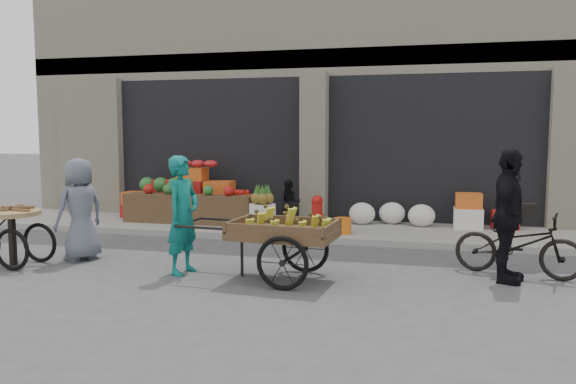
% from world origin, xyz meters
% --- Properties ---
extents(ground, '(80.00, 80.00, 0.00)m').
position_xyz_m(ground, '(0.00, 0.00, 0.00)').
color(ground, '#424244').
rests_on(ground, ground).
extents(sidewalk, '(18.00, 2.20, 0.12)m').
position_xyz_m(sidewalk, '(0.00, 4.10, 0.06)').
color(sidewalk, gray).
rests_on(sidewalk, ground).
extents(building, '(14.00, 6.45, 7.00)m').
position_xyz_m(building, '(0.00, 8.03, 3.37)').
color(building, beige).
rests_on(building, ground).
extents(fruit_display, '(3.10, 1.12, 1.24)m').
position_xyz_m(fruit_display, '(-2.48, 4.38, 0.67)').
color(fruit_display, '#AE1818').
rests_on(fruit_display, sidewalk).
extents(pineapple_bin, '(0.52, 0.52, 0.50)m').
position_xyz_m(pineapple_bin, '(-0.75, 3.60, 0.37)').
color(pineapple_bin, silver).
rests_on(pineapple_bin, sidewalk).
extents(fire_hydrant, '(0.22, 0.22, 0.71)m').
position_xyz_m(fire_hydrant, '(0.35, 3.55, 0.50)').
color(fire_hydrant, '#A5140F').
rests_on(fire_hydrant, sidewalk).
extents(orange_bucket, '(0.32, 0.32, 0.30)m').
position_xyz_m(orange_bucket, '(0.85, 3.50, 0.27)').
color(orange_bucket, orange).
rests_on(orange_bucket, sidewalk).
extents(right_bay_goods, '(3.35, 0.60, 0.70)m').
position_xyz_m(right_bay_goods, '(2.61, 4.70, 0.41)').
color(right_bay_goods, silver).
rests_on(right_bay_goods, sidewalk).
extents(seated_person, '(0.51, 0.43, 0.93)m').
position_xyz_m(seated_person, '(-0.35, 4.20, 0.58)').
color(seated_person, black).
rests_on(seated_person, sidewalk).
extents(banana_cart, '(2.46, 1.17, 1.00)m').
position_xyz_m(banana_cart, '(0.44, 0.44, 0.73)').
color(banana_cart, brown).
rests_on(banana_cart, ground).
extents(vendor_woman, '(0.51, 0.68, 1.69)m').
position_xyz_m(vendor_woman, '(-0.99, 0.45, 0.84)').
color(vendor_woman, '#0D685F').
rests_on(vendor_woman, ground).
extents(tricycle_cart, '(1.44, 0.89, 0.95)m').
position_xyz_m(tricycle_cart, '(-3.72, 0.28, 0.57)').
color(tricycle_cart, '#9E7F51').
rests_on(tricycle_cart, ground).
extents(vendor_grey, '(0.79, 0.93, 1.61)m').
position_xyz_m(vendor_grey, '(-2.93, 0.85, 0.81)').
color(vendor_grey, slate).
rests_on(vendor_grey, ground).
extents(bicycle, '(1.81, 1.04, 0.90)m').
position_xyz_m(bicycle, '(3.63, 1.46, 0.45)').
color(bicycle, black).
rests_on(bicycle, ground).
extents(cyclist, '(0.71, 1.14, 1.80)m').
position_xyz_m(cyclist, '(3.43, 1.06, 0.90)').
color(cyclist, black).
rests_on(cyclist, ground).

